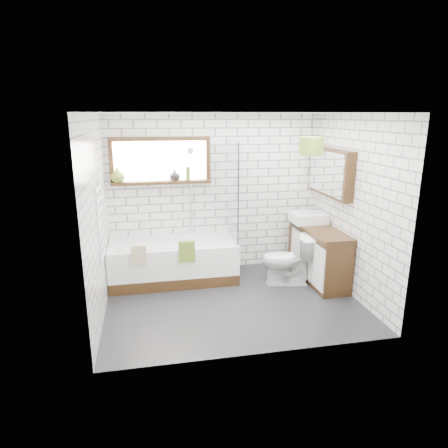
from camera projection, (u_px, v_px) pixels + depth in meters
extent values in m
cube|color=black|center=(232.00, 301.00, 5.51)|extent=(3.40, 2.60, 0.01)
cube|color=white|center=(234.00, 113.00, 4.85)|extent=(3.40, 2.60, 0.01)
cube|color=white|center=(215.00, 194.00, 6.42)|extent=(3.40, 0.01, 2.50)
cube|color=white|center=(261.00, 243.00, 3.95)|extent=(3.40, 0.01, 2.50)
cube|color=white|center=(96.00, 219.00, 4.86)|extent=(0.01, 2.60, 2.50)
cube|color=white|center=(353.00, 207.00, 5.50)|extent=(0.01, 2.60, 2.50)
cube|color=black|center=(161.00, 161.00, 6.07)|extent=(1.52, 0.16, 0.68)
cube|color=white|center=(101.00, 223.00, 4.88)|extent=(0.06, 0.52, 1.00)
cube|color=black|center=(330.00, 172.00, 5.95)|extent=(0.16, 1.20, 0.70)
cylinder|color=silver|center=(191.00, 189.00, 6.27)|extent=(0.02, 0.02, 1.30)
cube|color=white|center=(173.00, 261.00, 6.12)|extent=(1.90, 0.84, 0.62)
cube|color=white|center=(233.00, 191.00, 6.02)|extent=(0.02, 0.72, 1.50)
cube|color=#5D7623|center=(187.00, 252.00, 5.68)|extent=(0.23, 0.06, 0.32)
cube|color=tan|center=(139.00, 255.00, 5.56)|extent=(0.21, 0.05, 0.27)
cube|color=black|center=(318.00, 253.00, 6.16)|extent=(0.47, 1.45, 0.83)
cube|color=white|center=(308.00, 218.00, 6.31)|extent=(0.52, 0.45, 0.15)
cylinder|color=silver|center=(318.00, 214.00, 6.32)|extent=(0.04, 0.04, 0.16)
imported|color=white|center=(287.00, 260.00, 5.98)|extent=(0.57, 0.82, 0.76)
imported|color=olive|center=(118.00, 176.00, 5.97)|extent=(0.27, 0.27, 0.22)
imported|color=black|center=(175.00, 176.00, 6.14)|extent=(0.19, 0.19, 0.17)
cylinder|color=olive|center=(188.00, 175.00, 6.17)|extent=(0.09, 0.09, 0.21)
cylinder|color=#5D7623|center=(311.00, 146.00, 4.99)|extent=(0.31, 0.31, 0.22)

